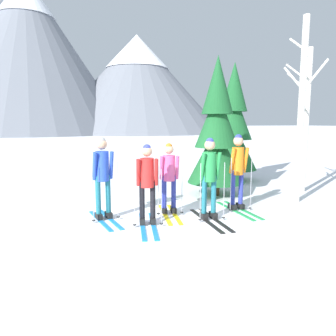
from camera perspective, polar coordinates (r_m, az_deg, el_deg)
ground_plane at (r=7.05m, az=-0.20°, el=-9.00°), size 400.00×400.00×0.00m
skier_in_blue at (r=6.88m, az=-11.80°, el=-0.88°), size 0.61×1.58×1.79m
skier_in_red at (r=6.42m, az=-3.79°, el=-2.22°), size 0.74×1.76×1.66m
skier_in_pink at (r=7.19m, az=0.15°, el=-1.21°), size 0.65×1.64×1.63m
skier_in_green at (r=6.80m, az=7.52°, el=-1.27°), size 0.61×1.74×1.77m
skier_in_orange at (r=7.66m, az=12.51°, el=-0.05°), size 0.61×1.70×1.82m
pine_tree_near at (r=9.07m, az=8.81°, el=6.29°), size 1.63×1.63×3.93m
pine_tree_mid at (r=11.65m, az=11.72°, el=7.22°), size 1.74×1.74×4.21m
birch_tree_tall at (r=10.33m, az=23.67°, el=8.09°), size 0.75×0.89×4.25m
birch_tree_slender at (r=8.86m, az=22.98°, el=9.75°), size 0.61×0.97×4.71m
mountain_ridge_distant at (r=67.98m, az=-26.65°, el=17.05°), size 79.33×42.92×29.57m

